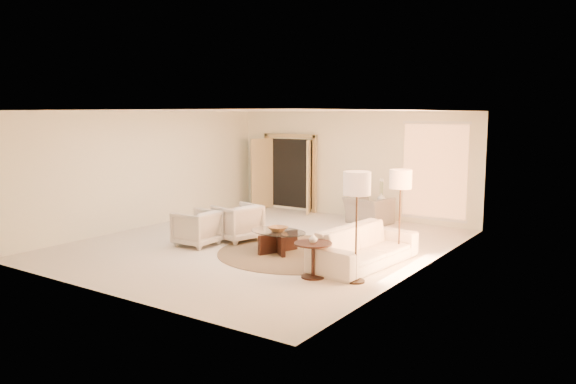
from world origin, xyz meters
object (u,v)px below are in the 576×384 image
Objects in this scene: accent_chair at (369,206)px; floor_lamp_far at (357,188)px; end_vase at (313,238)px; side_table at (381,211)px; armchair_left at (238,221)px; armchair_right at (197,226)px; floor_lamp_near at (401,183)px; side_vase at (381,198)px; sofa at (365,246)px; coffee_table at (278,239)px; end_table at (313,254)px; bowl at (278,229)px.

floor_lamp_far is (2.03, -4.61, 1.11)m from accent_chair.
accent_chair is at bearing 105.36° from end_vase.
accent_chair is at bearing -161.31° from side_table.
end_vase is (2.83, -1.46, 0.24)m from armchair_left.
floor_lamp_far is at bearing 81.49° from armchair_right.
floor_lamp_near is 3.50m from side_vase.
sofa is 2.94× the size of armchair_right.
accent_chair reaches higher than side_table.
side_vase is at bearing 83.18° from coffee_table.
side_vase is (-1.37, 3.67, 0.32)m from sofa.
armchair_left is 0.61× the size of coffee_table.
floor_lamp_far reaches higher than armchair_right.
armchair_right is at bearing -165.50° from coffee_table.
armchair_right is 3.68× the size of side_vase.
side_table is (0.30, 0.10, -0.11)m from accent_chair.
end_table is (-0.36, -1.21, 0.06)m from sofa.
end_table is at bearing -35.92° from coffee_table.
bowl is 3.85m from side_vase.
end_vase is at bearing -35.92° from bowl.
floor_lamp_near reaches higher than end_vase.
end_table is at bearing -90.00° from end_vase.
bowl is at bearing 157.79° from floor_lamp_far.
side_vase is (-0.00, 0.00, 0.33)m from side_table.
end_vase is 4.99m from side_vase.
armchair_right is 0.45× the size of floor_lamp_far.
coffee_table is 1.82m from end_table.
floor_lamp_near reaches higher than coffee_table.
end_table is at bearing 77.11° from armchair_right.
floor_lamp_near is 4.66× the size of bowl.
side_vase is (-1.02, 4.88, -0.00)m from end_vase.
floor_lamp_near reaches higher than accent_chair.
end_table is 1.35m from floor_lamp_far.
coffee_table is (1.36, -0.40, -0.16)m from armchair_left.
sofa is at bearing 97.32° from armchair_right.
bowl is at bearing -96.82° from side_table.
coffee_table is at bearing 87.39° from armchair_left.
armchair_left reaches higher than end_vase.
armchair_left is 3.19m from end_table.
armchair_left is at bearing 160.01° from floor_lamp_far.
end_table reaches higher than side_table.
floor_lamp_far is at bearing 126.48° from accent_chair.
side_vase is (-1.02, 4.88, 0.26)m from end_table.
armchair_right is 3.30m from end_vase.
armchair_left is 2.39× the size of bowl.
armchair_left is 1.42m from bowl.
floor_lamp_far reaches higher than floor_lamp_near.
floor_lamp_far is at bearing -90.00° from floor_lamp_near.
side_table is (-1.37, 3.67, -0.01)m from sofa.
accent_chair is 5.15m from floor_lamp_far.
side_table is 3.66× the size of end_vase.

